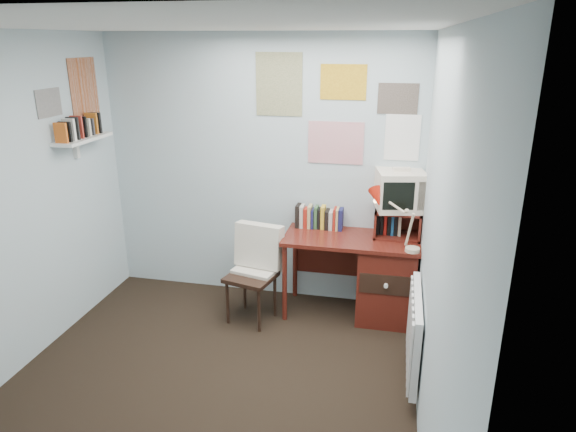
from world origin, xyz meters
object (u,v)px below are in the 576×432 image
at_px(crt_tv, 400,188).
at_px(wall_shelf, 83,139).
at_px(radiator, 415,333).
at_px(desk, 380,276).
at_px(desk_chair, 251,277).
at_px(desk_lamp, 414,227).
at_px(tv_riser, 397,223).

bearing_deg(crt_tv, wall_shelf, 179.17).
distance_m(crt_tv, radiator, 1.33).
xyz_separation_m(crt_tv, radiator, (0.17, -1.06, -0.78)).
height_order(desk, desk_chair, desk_chair).
bearing_deg(desk_lamp, tv_riser, 128.64).
bearing_deg(crt_tv, desk_lamp, -80.81).
distance_m(tv_riser, crt_tv, 0.31).
xyz_separation_m(desk, wall_shelf, (-2.57, -0.38, 1.21)).
bearing_deg(crt_tv, desk, -144.27).
bearing_deg(wall_shelf, desk, 8.40).
relative_size(desk_lamp, crt_tv, 1.10).
bearing_deg(desk, crt_tv, 47.29).
relative_size(desk_chair, desk_lamp, 1.93).
distance_m(desk, desk_chair, 1.17).
height_order(desk, wall_shelf, wall_shelf).
xyz_separation_m(desk_chair, desk_lamp, (1.38, 0.09, 0.56)).
bearing_deg(desk_chair, desk_lamp, 17.20).
height_order(desk_chair, crt_tv, crt_tv).
xyz_separation_m(crt_tv, wall_shelf, (-2.69, -0.51, 0.42)).
bearing_deg(desk, desk_chair, -164.84).
height_order(desk, crt_tv, crt_tv).
relative_size(desk, desk_lamp, 2.73).
bearing_deg(desk_chair, desk, 28.83).
bearing_deg(wall_shelf, tv_riser, 10.32).
relative_size(crt_tv, radiator, 0.50).
bearing_deg(tv_riser, desk_lamp, -67.84).
bearing_deg(desk_chair, crt_tv, 32.93).
bearing_deg(tv_riser, desk_chair, -161.54).
distance_m(desk, tv_riser, 0.51).
distance_m(radiator, wall_shelf, 3.15).
xyz_separation_m(desk, desk_chair, (-1.12, -0.30, 0.02)).
distance_m(desk_chair, desk_lamp, 1.49).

